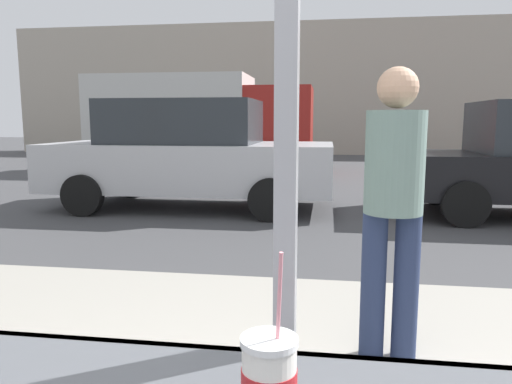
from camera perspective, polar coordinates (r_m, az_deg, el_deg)
ground_plane at (r=9.14m, az=7.72°, el=-0.82°), size 60.00×60.00×0.00m
sidewalk_strip at (r=2.97m, az=5.98°, el=-19.73°), size 16.00×2.80×0.11m
building_facade_far at (r=21.60m, az=8.32°, el=11.86°), size 28.00×1.20×5.57m
soda_cup_right at (r=0.91m, az=1.88°, el=-21.14°), size 0.10×0.10×0.32m
parked_car_silver at (r=8.14m, az=-7.93°, el=4.43°), size 4.66×2.06×1.78m
box_truck at (r=13.98m, az=-6.70°, el=8.54°), size 6.18×2.44×2.69m
pedestrian at (r=2.77m, az=15.83°, el=-0.50°), size 0.32×0.32×1.63m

